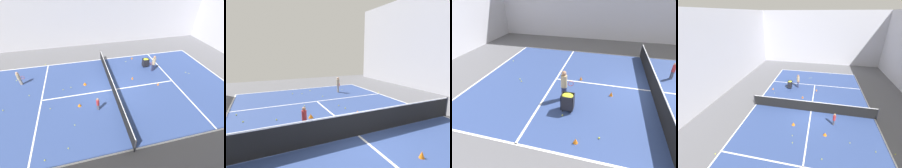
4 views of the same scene
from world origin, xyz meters
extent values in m
plane|color=#5B5B60|center=(0.00, 0.00, 0.00)|extent=(33.11, 33.11, 0.00)
cube|color=navy|center=(0.00, 0.00, 0.00)|extent=(10.73, 20.38, 0.00)
cube|color=white|center=(0.00, 10.19, 0.01)|extent=(10.73, 0.10, 0.00)
cube|color=white|center=(-5.36, 0.00, 0.01)|extent=(0.10, 20.38, 0.00)
cube|color=white|center=(5.36, 0.00, 0.01)|extent=(0.10, 20.38, 0.00)
cube|color=white|center=(0.00, -5.61, 0.01)|extent=(10.73, 0.10, 0.00)
cube|color=white|center=(0.00, 5.61, 0.01)|extent=(10.73, 0.10, 0.00)
cube|color=white|center=(0.00, 0.00, 0.01)|extent=(0.10, 11.21, 0.00)
cube|color=silver|center=(-9.80, 0.00, 4.26)|extent=(0.15, 29.41, 8.53)
cylinder|color=#2D2D33|center=(-5.46, 0.00, 0.52)|extent=(0.10, 0.10, 1.05)
cylinder|color=#2D2D33|center=(5.46, 0.00, 0.52)|extent=(0.10, 0.10, 1.05)
cube|color=black|center=(0.00, 0.00, 0.51)|extent=(10.83, 0.03, 0.98)
cube|color=white|center=(0.00, 0.00, 1.02)|extent=(10.83, 0.04, 0.05)
cube|color=gray|center=(-2.53, -7.54, 0.29)|extent=(0.17, 0.23, 0.58)
cylinder|color=tan|center=(-2.53, -7.54, 0.84)|extent=(0.31, 0.31, 0.52)
sphere|color=tan|center=(-2.53, -7.54, 1.20)|extent=(0.19, 0.19, 0.19)
torus|color=#B22D2D|center=(-2.51, -7.23, 0.71)|extent=(0.09, 0.28, 0.28)
cube|color=#2D3351|center=(-1.97, 4.58, 0.36)|extent=(0.21, 0.29, 0.73)
cylinder|color=tan|center=(-1.97, 4.58, 1.05)|extent=(0.39, 0.39, 0.64)
sphere|color=#A87A5B|center=(-1.97, 4.58, 1.49)|extent=(0.24, 0.24, 0.24)
torus|color=#B22D2D|center=(-1.84, 4.26, 0.89)|extent=(0.09, 0.28, 0.28)
cube|color=#4C4C56|center=(1.90, -1.46, 0.24)|extent=(0.18, 0.20, 0.49)
cylinder|color=#B22D2D|center=(1.90, -1.46, 0.71)|extent=(0.30, 0.30, 0.43)
sphere|color=#A87A5B|center=(1.90, -1.46, 1.00)|extent=(0.16, 0.16, 0.16)
cube|color=black|center=(-2.86, 4.17, 0.13)|extent=(0.47, 0.58, 0.02)
cube|color=black|center=(-2.86, 3.89, 0.51)|extent=(0.47, 0.02, 0.75)
cube|color=black|center=(-2.86, 4.45, 0.51)|extent=(0.47, 0.02, 0.75)
cube|color=black|center=(-3.08, 4.17, 0.51)|extent=(0.02, 0.58, 0.75)
cube|color=black|center=(-2.64, 4.17, 0.51)|extent=(0.02, 0.58, 0.75)
ellipsoid|color=yellow|center=(-2.86, 4.17, 0.83)|extent=(0.43, 0.54, 0.16)
cylinder|color=black|center=(-3.02, 3.97, 0.07)|extent=(0.05, 0.05, 0.13)
cylinder|color=black|center=(-2.70, 3.97, 0.07)|extent=(0.05, 0.05, 0.13)
cylinder|color=black|center=(-3.02, 4.37, 0.07)|extent=(0.05, 0.05, 0.13)
cylinder|color=black|center=(-2.70, 4.37, 0.07)|extent=(0.05, 0.05, 0.13)
cone|color=orange|center=(1.25, -2.76, 0.12)|extent=(0.27, 0.27, 0.23)
cone|color=orange|center=(-1.23, -2.15, 0.12)|extent=(0.28, 0.28, 0.24)
cone|color=orange|center=(-1.08, 2.18, 0.12)|extent=(0.18, 0.18, 0.24)
cone|color=orange|center=(0.27, 4.06, 0.13)|extent=(0.16, 0.16, 0.25)
cone|color=orange|center=(-4.73, 3.40, 0.11)|extent=(0.19, 0.19, 0.22)
sphere|color=yellow|center=(-3.20, -8.13, 0.04)|extent=(0.07, 0.07, 0.07)
sphere|color=yellow|center=(-1.08, -3.34, 0.04)|extent=(0.07, 0.07, 0.07)
sphere|color=yellow|center=(4.85, -4.82, 0.04)|extent=(0.07, 0.07, 0.07)
sphere|color=yellow|center=(0.45, -8.14, 0.04)|extent=(0.07, 0.07, 0.07)
sphere|color=yellow|center=(-4.28, 2.54, 0.04)|extent=(0.07, 0.07, 0.07)
sphere|color=yellow|center=(-0.80, -6.62, 0.04)|extent=(0.07, 0.07, 0.07)
sphere|color=yellow|center=(-0.67, 7.80, 0.04)|extent=(0.07, 0.07, 0.07)
sphere|color=yellow|center=(2.93, -3.17, 0.04)|extent=(0.07, 0.07, 0.07)
sphere|color=yellow|center=(-0.89, 7.59, 0.04)|extent=(0.07, 0.07, 0.07)
sphere|color=yellow|center=(-0.95, -3.99, 0.04)|extent=(0.07, 0.07, 0.07)
sphere|color=yellow|center=(1.06, -4.86, 0.04)|extent=(0.07, 0.07, 0.07)
sphere|color=yellow|center=(4.46, -3.60, 0.04)|extent=(0.07, 0.07, 0.07)
sphere|color=yellow|center=(-5.56, -5.89, 0.04)|extent=(0.07, 0.07, 0.07)
sphere|color=yellow|center=(-3.34, 4.29, 0.04)|extent=(0.07, 0.07, 0.07)
camera|label=1|loc=(9.33, -2.20, 8.13)|focal=24.00mm
camera|label=2|loc=(3.59, 5.74, 3.45)|focal=28.00mm
camera|label=3|loc=(-9.33, 2.65, 5.32)|focal=28.00mm
camera|label=4|loc=(0.47, -11.40, 8.13)|focal=24.00mm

